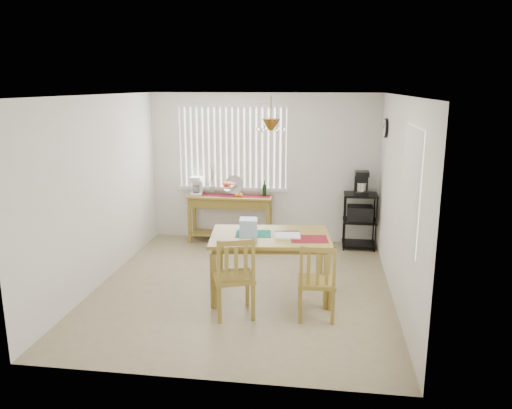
# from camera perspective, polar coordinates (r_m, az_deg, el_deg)

# --- Properties ---
(ground) EXTENTS (4.00, 4.50, 0.01)m
(ground) POSITION_cam_1_polar(r_m,az_deg,el_deg) (7.00, -1.45, -9.46)
(ground) COLOR tan
(room_shell) EXTENTS (4.20, 4.70, 2.70)m
(room_shell) POSITION_cam_1_polar(r_m,az_deg,el_deg) (6.54, -1.49, 4.41)
(room_shell) COLOR white
(room_shell) RESTS_ON ground
(sideboard) EXTENTS (1.49, 0.42, 0.84)m
(sideboard) POSITION_cam_1_polar(r_m,az_deg,el_deg) (8.79, -2.93, -0.32)
(sideboard) COLOR olive
(sideboard) RESTS_ON ground
(sideboard_items) EXTENTS (1.41, 0.35, 0.64)m
(sideboard_items) POSITION_cam_1_polar(r_m,az_deg,el_deg) (8.77, -4.55, 1.93)
(sideboard_items) COLOR maroon
(sideboard_items) RESTS_ON sideboard
(wire_cart) EXTENTS (0.56, 0.44, 0.95)m
(wire_cart) POSITION_cam_1_polar(r_m,az_deg,el_deg) (8.64, 11.78, -1.23)
(wire_cart) COLOR black
(wire_cart) RESTS_ON ground
(cart_items) EXTENTS (0.22, 0.27, 0.39)m
(cart_items) POSITION_cam_1_polar(r_m,az_deg,el_deg) (8.53, 11.96, 2.40)
(cart_items) COLOR black
(cart_items) RESTS_ON wire_cart
(dining_table) EXTENTS (1.64, 1.16, 0.82)m
(dining_table) POSITION_cam_1_polar(r_m,az_deg,el_deg) (6.52, 1.62, -4.32)
(dining_table) COLOR olive
(dining_table) RESTS_ON ground
(table_items) EXTENTS (1.23, 0.54, 0.26)m
(table_items) POSITION_cam_1_polar(r_m,az_deg,el_deg) (6.34, 0.28, -3.02)
(table_items) COLOR #157765
(table_items) RESTS_ON dining_table
(chair_left) EXTENTS (0.59, 0.59, 1.01)m
(chair_left) POSITION_cam_1_polar(r_m,az_deg,el_deg) (6.00, -2.51, -8.33)
(chair_left) COLOR olive
(chair_left) RESTS_ON ground
(chair_right) EXTENTS (0.46, 0.46, 0.95)m
(chair_right) POSITION_cam_1_polar(r_m,az_deg,el_deg) (5.99, 6.93, -8.78)
(chair_right) COLOR olive
(chair_right) RESTS_ON ground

